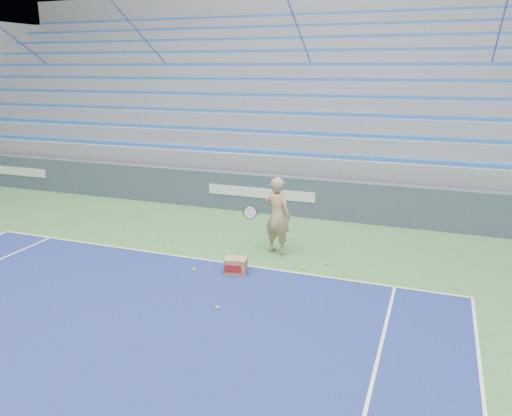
# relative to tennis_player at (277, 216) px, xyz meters

# --- Properties ---
(sponsor_barrier) EXTENTS (30.00, 0.32, 1.10)m
(sponsor_barrier) POSITION_rel_tennis_player_xyz_m (-1.42, 3.02, -0.33)
(sponsor_barrier) COLOR #3D495D
(sponsor_barrier) RESTS_ON ground
(bleachers) EXTENTS (31.00, 9.15, 7.30)m
(bleachers) POSITION_rel_tennis_player_xyz_m (-1.42, 8.73, 1.48)
(bleachers) COLOR gray
(bleachers) RESTS_ON ground
(tennis_player) EXTENTS (0.97, 0.91, 1.75)m
(tennis_player) POSITION_rel_tennis_player_xyz_m (0.00, 0.00, 0.00)
(tennis_player) COLOR tan
(tennis_player) RESTS_ON ground
(ball_box) EXTENTS (0.49, 0.41, 0.33)m
(ball_box) POSITION_rel_tennis_player_xyz_m (-0.42, -1.41, -0.71)
(ball_box) COLOR #AA7752
(ball_box) RESTS_ON ground
(tennis_ball_0) EXTENTS (0.07, 0.07, 0.07)m
(tennis_ball_0) POSITION_rel_tennis_player_xyz_m (-0.12, -2.99, -0.84)
(tennis_ball_0) COLOR #C7EA2F
(tennis_ball_0) RESTS_ON ground
(tennis_ball_1) EXTENTS (0.07, 0.07, 0.07)m
(tennis_ball_1) POSITION_rel_tennis_player_xyz_m (-1.28, -1.60, -0.84)
(tennis_ball_1) COLOR #C7EA2F
(tennis_ball_1) RESTS_ON ground
(tennis_ball_2) EXTENTS (0.07, 0.07, 0.07)m
(tennis_ball_2) POSITION_rel_tennis_player_xyz_m (1.22, -0.33, -0.84)
(tennis_ball_2) COLOR #C7EA2F
(tennis_ball_2) RESTS_ON ground
(tennis_ball_3) EXTENTS (0.07, 0.07, 0.07)m
(tennis_ball_3) POSITION_rel_tennis_player_xyz_m (0.82, -0.72, -0.84)
(tennis_ball_3) COLOR #C7EA2F
(tennis_ball_3) RESTS_ON ground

